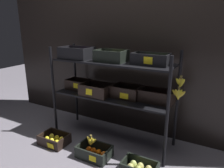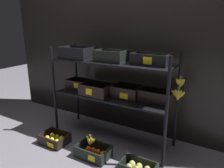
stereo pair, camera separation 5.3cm
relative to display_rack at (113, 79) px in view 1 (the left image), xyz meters
name	(u,v)px [view 1 (the left image)]	position (x,y,z in m)	size (l,w,h in m)	color
ground_plane	(112,138)	(-0.01, 0.00, -0.76)	(10.00, 10.00, 0.00)	slate
storefront_wall	(128,44)	(-0.01, 0.42, 0.36)	(3.81, 0.12, 2.25)	black
display_rack	(113,79)	(0.00, 0.00, 0.00)	(1.54, 0.47, 1.11)	black
crate_ground_lemon	(54,140)	(-0.56, -0.43, -0.71)	(0.32, 0.25, 0.12)	black
crate_ground_tangerine	(94,153)	(0.00, -0.42, -0.71)	(0.35, 0.24, 0.13)	black
banana_bunch_loose	(91,141)	(-0.04, -0.42, -0.58)	(0.14, 0.05, 0.12)	brown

